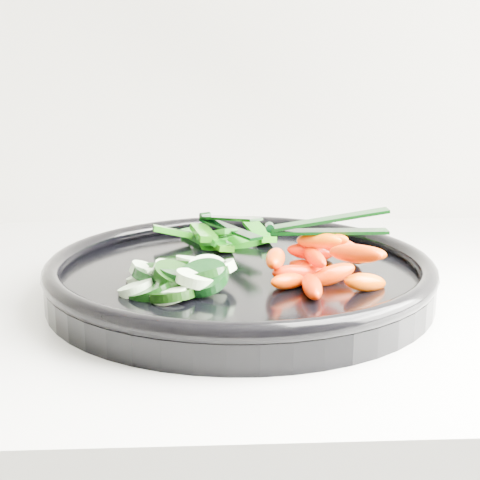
{
  "coord_description": "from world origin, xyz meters",
  "views": [
    {
      "loc": [
        0.42,
        1.04,
        1.14
      ],
      "look_at": [
        0.45,
        1.66,
        0.99
      ],
      "focal_mm": 50.0,
      "sensor_mm": 36.0,
      "label": 1
    }
  ],
  "objects": [
    {
      "name": "carrot_pile",
      "position": [
        0.53,
        1.63,
        0.97
      ],
      "size": [
        0.13,
        0.15,
        0.05
      ],
      "color": "#E94700",
      "rests_on": "veggie_tray"
    },
    {
      "name": "cucumber_pile",
      "position": [
        0.39,
        1.62,
        0.96
      ],
      "size": [
        0.11,
        0.12,
        0.04
      ],
      "color": "black",
      "rests_on": "veggie_tray"
    },
    {
      "name": "tong_carrot",
      "position": [
        0.53,
        1.64,
        1.0
      ],
      "size": [
        0.11,
        0.02,
        0.02
      ],
      "color": "black",
      "rests_on": "carrot_pile"
    },
    {
      "name": "pepper_pile",
      "position": [
        0.44,
        1.76,
        0.96
      ],
      "size": [
        0.14,
        0.1,
        0.03
      ],
      "color": "#0D6209",
      "rests_on": "veggie_tray"
    },
    {
      "name": "tong_pepper",
      "position": [
        0.44,
        1.76,
        0.98
      ],
      "size": [
        0.07,
        0.11,
        0.02
      ],
      "color": "black",
      "rests_on": "pepper_pile"
    },
    {
      "name": "veggie_tray",
      "position": [
        0.45,
        1.66,
        0.95
      ],
      "size": [
        0.48,
        0.48,
        0.04
      ],
      "color": "black",
      "rests_on": "counter"
    }
  ]
}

